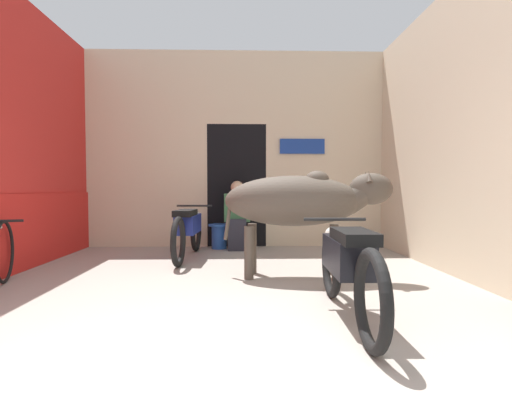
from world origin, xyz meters
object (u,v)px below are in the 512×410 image
at_px(shopkeeper_seated, 237,214).
at_px(motorcycle_near, 347,264).
at_px(motorcycle_far, 188,228).
at_px(cow, 301,201).
at_px(plastic_stool, 219,235).

bearing_deg(shopkeeper_seated, motorcycle_near, -75.43).
bearing_deg(shopkeeper_seated, motorcycle_far, -131.49).
relative_size(motorcycle_near, motorcycle_far, 0.98).
bearing_deg(motorcycle_near, cow, 95.97).
bearing_deg(motorcycle_near, motorcycle_far, 120.45).
relative_size(cow, shopkeeper_seated, 1.69).
xyz_separation_m(motorcycle_near, motorcycle_far, (-1.69, 2.88, 0.00)).
height_order(motorcycle_far, plastic_stool, motorcycle_far).
height_order(cow, plastic_stool, cow).
xyz_separation_m(cow, motorcycle_far, (-1.53, 1.34, -0.45)).
height_order(cow, motorcycle_near, cow).
xyz_separation_m(cow, motorcycle_near, (0.16, -1.54, -0.46)).
distance_m(shopkeeper_seated, plastic_stool, 0.53).
height_order(motorcycle_near, plastic_stool, motorcycle_near).
relative_size(cow, motorcycle_far, 0.98).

